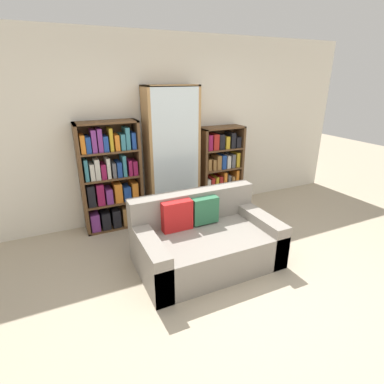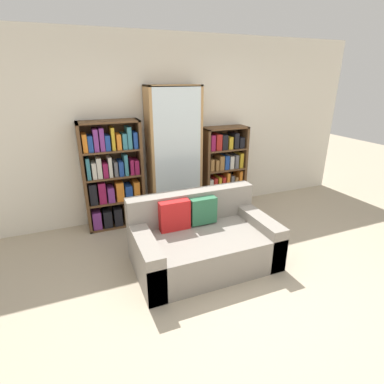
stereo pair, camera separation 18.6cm
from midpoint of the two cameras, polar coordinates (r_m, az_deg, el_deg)
ground_plane at (r=3.40m, az=9.84°, el=-17.55°), size 16.00×16.00×0.00m
wall_back at (r=4.73m, az=-5.03°, el=11.84°), size 6.39×0.06×2.70m
couch at (r=3.60m, az=0.98°, el=-9.34°), size 1.62×0.97×0.80m
bookshelf_left at (r=4.43m, az=-16.37°, el=2.28°), size 0.84×0.32×1.56m
display_cabinet at (r=4.56m, az=-5.05°, el=6.95°), size 0.79×0.36×2.00m
bookshelf_right at (r=5.02m, az=4.34°, el=4.40°), size 0.72×0.32×1.37m
wine_bottle at (r=4.55m, az=0.99°, el=-4.42°), size 0.08×0.08×0.35m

